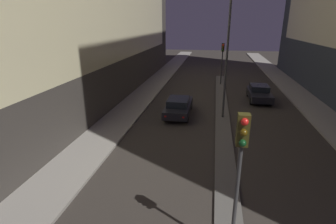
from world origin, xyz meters
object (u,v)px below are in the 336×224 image
at_px(traffic_light_mid, 223,55).
at_px(street_lamp, 228,38).
at_px(traffic_light_near, 240,157).
at_px(car_left_lane, 179,106).
at_px(car_right_lane, 259,93).

relative_size(traffic_light_mid, street_lamp, 0.50).
bearing_deg(traffic_light_mid, traffic_light_near, -90.00).
xyz_separation_m(car_left_lane, car_right_lane, (6.84, 5.27, -0.00)).
relative_size(traffic_light_mid, car_right_lane, 1.07).
distance_m(traffic_light_near, car_left_lane, 13.49).
distance_m(traffic_light_mid, car_left_lane, 11.89).
bearing_deg(traffic_light_mid, street_lamp, -90.00).
height_order(traffic_light_near, traffic_light_mid, same).
height_order(traffic_light_near, car_left_lane, traffic_light_near).
relative_size(traffic_light_near, street_lamp, 0.50).
xyz_separation_m(street_lamp, car_right_lane, (3.42, 5.46, -5.23)).
relative_size(traffic_light_mid, car_left_lane, 0.98).
relative_size(street_lamp, car_left_lane, 1.98).
bearing_deg(car_right_lane, car_left_lane, -142.37).
height_order(traffic_light_mid, car_right_lane, traffic_light_mid).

